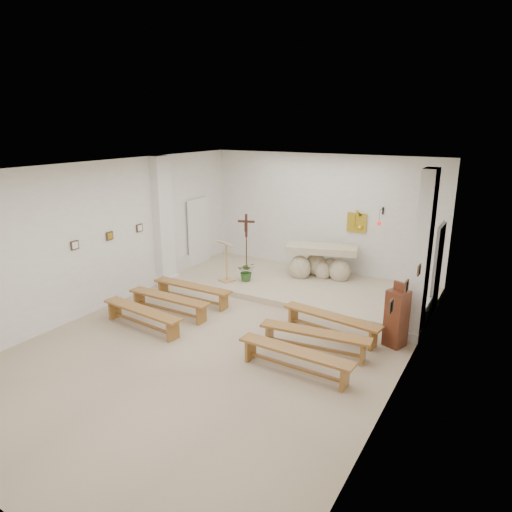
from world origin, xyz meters
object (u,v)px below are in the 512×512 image
Objects in this scene: lectern at (226,261)px; crucifix_stand at (246,238)px; bench_left_front at (192,289)px; donation_pedestal at (396,318)px; bench_right_front at (331,320)px; bench_right_second at (315,337)px; bench_right_third at (295,356)px; altar at (320,264)px; bench_left_third at (142,314)px; bench_left_second at (169,301)px.

crucifix_stand reaches higher than lectern.
lectern is 0.53× the size of bench_left_front.
lectern is 0.86× the size of donation_pedestal.
bench_left_front and bench_right_front have the same top height.
lectern is at bearing 141.11° from bench_right_second.
crucifix_stand is at bearing 131.96° from bench_right_third.
bench_right_third is at bearing -96.33° from bench_right_second.
altar is 1.78× the size of lectern.
bench_right_front is at bearing -79.95° from altar.
bench_right_second is (3.59, -2.29, -0.38)m from lectern.
bench_right_front is at bearing 31.22° from bench_left_third.
bench_left_front and bench_right_third have the same top height.
altar is 5.03m from bench_right_third.
altar is 0.95× the size of bench_left_second.
altar is at bearing 104.85° from bench_right_second.
bench_right_second is at bearing 0.25° from bench_left_second.
bench_left_third is (-2.14, -4.79, -0.19)m from altar.
crucifix_stand is 0.75× the size of bench_right_front.
bench_left_third is at bearing -106.62° from crucifix_stand.
crucifix_stand reaches higher than altar.
lectern is 5.00m from donation_pedestal.
bench_right_second is at bearing -13.81° from lectern.
crucifix_stand is 1.22× the size of donation_pedestal.
bench_left_front is 3.66m from bench_right_front.
altar is at bearing 71.61° from bench_left_third.
bench_left_front and bench_left_third have the same top height.
bench_right_second is at bearing -85.28° from altar.
bench_right_front and bench_right_second have the same top height.
bench_left_third is 1.01× the size of bench_right_third.
lectern is at bearing -102.35° from crucifix_stand.
bench_left_front is 0.99× the size of bench_left_third.
bench_left_second is 1.00× the size of bench_right_third.
donation_pedestal is at bearing -61.69° from altar.
donation_pedestal is 0.62× the size of bench_right_third.
bench_right_front is (3.66, 0.00, 0.00)m from bench_left_front.
bench_right_front is at bearing 83.67° from bench_right_second.
bench_right_third is at bearing -66.84° from crucifix_stand.
donation_pedestal is at bearing 34.76° from bench_right_second.
donation_pedestal reaches higher than lectern.
bench_right_second is 1.00× the size of bench_left_third.
crucifix_stand is 0.75× the size of bench_left_third.
bench_right_third is at bearing -13.17° from bench_left_second.
bench_left_third is at bearing -90.20° from bench_left_front.
bench_left_third is (-3.66, -0.87, 0.00)m from bench_right_second.
bench_right_second is at bearing -60.48° from crucifix_stand.
bench_right_front is at bearing -0.20° from bench_left_front.
altar is at bearing 54.64° from bench_left_front.
bench_left_second is (-0.07, -2.29, -0.38)m from lectern.
bench_left_second is (-2.14, -3.92, -0.19)m from altar.
lectern reaches higher than bench_left_third.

